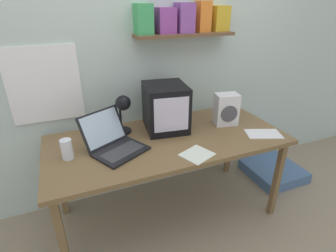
% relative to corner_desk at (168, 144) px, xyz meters
% --- Properties ---
extents(ground_plane, '(12.00, 12.00, 0.00)m').
position_rel_corner_desk_xyz_m(ground_plane, '(0.00, 0.00, -0.68)').
color(ground_plane, gray).
extents(back_wall, '(5.60, 0.24, 2.60)m').
position_rel_corner_desk_xyz_m(back_wall, '(0.00, 0.49, 0.63)').
color(back_wall, silver).
rests_on(back_wall, ground_plane).
extents(corner_desk, '(1.76, 0.80, 0.73)m').
position_rel_corner_desk_xyz_m(corner_desk, '(0.00, 0.00, 0.00)').
color(corner_desk, brown).
rests_on(corner_desk, ground_plane).
extents(crt_monitor, '(0.36, 0.39, 0.36)m').
position_rel_corner_desk_xyz_m(crt_monitor, '(0.05, 0.17, 0.23)').
color(crt_monitor, black).
rests_on(crt_monitor, corner_desk).
extents(laptop, '(0.46, 0.47, 0.25)m').
position_rel_corner_desk_xyz_m(laptop, '(-0.41, -0.00, 0.12)').
color(laptop, black).
rests_on(laptop, corner_desk).
extents(desk_lamp, '(0.15, 0.20, 0.32)m').
position_rel_corner_desk_xyz_m(desk_lamp, '(-0.29, 0.18, 0.27)').
color(desk_lamp, black).
rests_on(desk_lamp, corner_desk).
extents(juice_glass, '(0.07, 0.07, 0.14)m').
position_rel_corner_desk_xyz_m(juice_glass, '(-0.71, -0.01, 0.12)').
color(juice_glass, white).
rests_on(juice_glass, corner_desk).
extents(space_heater, '(0.21, 0.16, 0.26)m').
position_rel_corner_desk_xyz_m(space_heater, '(0.53, 0.05, 0.18)').
color(space_heater, white).
rests_on(space_heater, corner_desk).
extents(loose_paper_near_laptop, '(0.30, 0.25, 0.00)m').
position_rel_corner_desk_xyz_m(loose_paper_near_laptop, '(0.71, -0.22, 0.06)').
color(loose_paper_near_laptop, white).
rests_on(loose_paper_near_laptop, corner_desk).
extents(printed_handout, '(0.25, 0.24, 0.00)m').
position_rel_corner_desk_xyz_m(printed_handout, '(0.09, -0.29, 0.06)').
color(printed_handout, silver).
rests_on(printed_handout, corner_desk).
extents(floor_cushion, '(0.51, 0.51, 0.11)m').
position_rel_corner_desk_xyz_m(floor_cushion, '(1.23, 0.08, -0.62)').
color(floor_cushion, '#4D6D97').
rests_on(floor_cushion, ground_plane).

